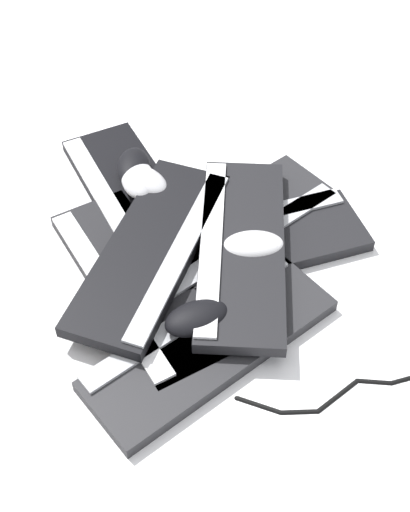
{
  "coord_description": "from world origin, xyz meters",
  "views": [
    {
      "loc": [
        0.81,
        -0.39,
        0.98
      ],
      "look_at": [
        0.02,
        -0.06,
        0.03
      ],
      "focal_mm": 50.0,
      "sensor_mm": 36.0,
      "label": 1
    }
  ],
  "objects_px": {
    "keyboard_5": "(153,250)",
    "mouse_0": "(133,167)",
    "keyboard_6": "(241,248)",
    "keyboard_0": "(210,343)",
    "mouse_1": "(143,180)",
    "keyboard_4": "(136,283)",
    "keyboard_3": "(134,200)",
    "mouse_2": "(253,245)",
    "mouse_4": "(197,318)",
    "mouse_3": "(138,179)",
    "keyboard_2": "(231,228)",
    "keyboard_1": "(248,244)"
  },
  "relations": [
    {
      "from": "keyboard_4",
      "to": "mouse_0",
      "type": "distance_m",
      "value": 0.27
    },
    {
      "from": "mouse_2",
      "to": "mouse_4",
      "type": "height_order",
      "value": "same"
    },
    {
      "from": "mouse_0",
      "to": "mouse_4",
      "type": "bearing_deg",
      "value": 18.64
    },
    {
      "from": "keyboard_6",
      "to": "mouse_4",
      "type": "relative_size",
      "value": 4.2
    },
    {
      "from": "keyboard_6",
      "to": "mouse_2",
      "type": "relative_size",
      "value": 4.2
    },
    {
      "from": "keyboard_0",
      "to": "keyboard_5",
      "type": "distance_m",
      "value": 0.21
    },
    {
      "from": "keyboard_0",
      "to": "keyboard_4",
      "type": "xyz_separation_m",
      "value": [
        -0.17,
        -0.07,
        0.0
      ]
    },
    {
      "from": "keyboard_0",
      "to": "keyboard_6",
      "type": "distance_m",
      "value": 0.19
    },
    {
      "from": "keyboard_6",
      "to": "keyboard_0",
      "type": "bearing_deg",
      "value": -39.58
    },
    {
      "from": "keyboard_4",
      "to": "keyboard_1",
      "type": "bearing_deg",
      "value": 92.54
    },
    {
      "from": "keyboard_2",
      "to": "keyboard_6",
      "type": "bearing_deg",
      "value": -11.76
    },
    {
      "from": "mouse_1",
      "to": "mouse_2",
      "type": "xyz_separation_m",
      "value": [
        0.24,
        0.13,
        0.0
      ]
    },
    {
      "from": "keyboard_6",
      "to": "mouse_4",
      "type": "height_order",
      "value": "mouse_4"
    },
    {
      "from": "keyboard_6",
      "to": "mouse_3",
      "type": "bearing_deg",
      "value": -154.9
    },
    {
      "from": "keyboard_0",
      "to": "mouse_2",
      "type": "distance_m",
      "value": 0.2
    },
    {
      "from": "keyboard_3",
      "to": "keyboard_5",
      "type": "bearing_deg",
      "value": -6.13
    },
    {
      "from": "keyboard_0",
      "to": "keyboard_1",
      "type": "height_order",
      "value": "same"
    },
    {
      "from": "keyboard_0",
      "to": "keyboard_6",
      "type": "height_order",
      "value": "keyboard_6"
    },
    {
      "from": "mouse_2",
      "to": "mouse_3",
      "type": "relative_size",
      "value": 1.0
    },
    {
      "from": "mouse_1",
      "to": "keyboard_0",
      "type": "bearing_deg",
      "value": -32.28
    },
    {
      "from": "keyboard_2",
      "to": "mouse_3",
      "type": "distance_m",
      "value": 0.21
    },
    {
      "from": "keyboard_4",
      "to": "mouse_4",
      "type": "distance_m",
      "value": 0.15
    },
    {
      "from": "keyboard_3",
      "to": "mouse_0",
      "type": "bearing_deg",
      "value": 158.93
    },
    {
      "from": "keyboard_5",
      "to": "mouse_0",
      "type": "distance_m",
      "value": 0.22
    },
    {
      "from": "keyboard_3",
      "to": "keyboard_5",
      "type": "xyz_separation_m",
      "value": [
        0.17,
        -0.02,
        0.03
      ]
    },
    {
      "from": "keyboard_3",
      "to": "mouse_0",
      "type": "distance_m",
      "value": 0.07
    },
    {
      "from": "keyboard_2",
      "to": "mouse_3",
      "type": "xyz_separation_m",
      "value": [
        -0.16,
        -0.13,
        0.04
      ]
    },
    {
      "from": "keyboard_3",
      "to": "keyboard_4",
      "type": "height_order",
      "value": "same"
    },
    {
      "from": "keyboard_6",
      "to": "mouse_0",
      "type": "bearing_deg",
      "value": -158.52
    },
    {
      "from": "keyboard_6",
      "to": "mouse_3",
      "type": "height_order",
      "value": "mouse_3"
    },
    {
      "from": "keyboard_0",
      "to": "keyboard_3",
      "type": "height_order",
      "value": "same"
    },
    {
      "from": "mouse_2",
      "to": "mouse_0",
      "type": "bearing_deg",
      "value": -46.21
    },
    {
      "from": "keyboard_2",
      "to": "mouse_1",
      "type": "distance_m",
      "value": 0.2
    },
    {
      "from": "keyboard_6",
      "to": "mouse_2",
      "type": "height_order",
      "value": "mouse_2"
    },
    {
      "from": "keyboard_1",
      "to": "keyboard_4",
      "type": "bearing_deg",
      "value": -87.46
    },
    {
      "from": "keyboard_2",
      "to": "keyboard_5",
      "type": "xyz_separation_m",
      "value": [
        0.02,
        -0.16,
        0.03
      ]
    },
    {
      "from": "keyboard_6",
      "to": "mouse_4",
      "type": "distance_m",
      "value": 0.18
    },
    {
      "from": "keyboard_4",
      "to": "mouse_0",
      "type": "relative_size",
      "value": 4.15
    },
    {
      "from": "keyboard_2",
      "to": "mouse_2",
      "type": "relative_size",
      "value": 4.22
    },
    {
      "from": "mouse_0",
      "to": "keyboard_6",
      "type": "bearing_deg",
      "value": 43.65
    },
    {
      "from": "keyboard_6",
      "to": "mouse_2",
      "type": "bearing_deg",
      "value": 71.12
    },
    {
      "from": "keyboard_0",
      "to": "keyboard_4",
      "type": "relative_size",
      "value": 1.02
    },
    {
      "from": "keyboard_0",
      "to": "keyboard_3",
      "type": "xyz_separation_m",
      "value": [
        -0.37,
        -0.01,
        0.0
      ]
    },
    {
      "from": "keyboard_1",
      "to": "mouse_3",
      "type": "relative_size",
      "value": 4.09
    },
    {
      "from": "mouse_3",
      "to": "keyboard_4",
      "type": "bearing_deg",
      "value": 170.25
    },
    {
      "from": "keyboard_0",
      "to": "keyboard_3",
      "type": "relative_size",
      "value": 1.03
    },
    {
      "from": "keyboard_0",
      "to": "keyboard_5",
      "type": "height_order",
      "value": "keyboard_5"
    },
    {
      "from": "keyboard_2",
      "to": "mouse_1",
      "type": "relative_size",
      "value": 4.22
    },
    {
      "from": "keyboard_0",
      "to": "mouse_1",
      "type": "xyz_separation_m",
      "value": [
        -0.38,
        0.02,
        0.04
      ]
    },
    {
      "from": "keyboard_1",
      "to": "keyboard_5",
      "type": "height_order",
      "value": "keyboard_5"
    }
  ]
}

